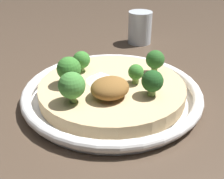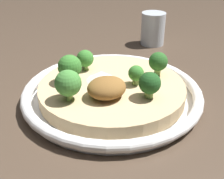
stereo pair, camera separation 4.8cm
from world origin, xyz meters
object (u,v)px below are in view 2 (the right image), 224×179
object	(u,v)px
broccoli_back	(150,84)
broccoli_left	(136,74)
broccoli_back_left	(158,62)
drinking_glass	(153,29)
risotto_bowl	(112,91)
broccoli_right	(70,67)
broccoli_back_right	(68,83)
broccoli_front_right	(85,59)

from	to	relation	value
broccoli_back	broccoli_left	bearing A→B (deg)	-98.90
broccoli_back_left	drinking_glass	xyz separation A→B (m)	(-0.15, -0.20, -0.02)
risotto_bowl	broccoli_right	world-z (taller)	broccoli_right
broccoli_right	broccoli_back_right	bearing A→B (deg)	64.18
risotto_bowl	broccoli_back_right	bearing A→B (deg)	7.60
risotto_bowl	broccoli_back	size ratio (longest dim) A/B	7.31
broccoli_left	broccoli_back_left	distance (m)	0.05
risotto_bowl	broccoli_back	distance (m)	0.08
broccoli_front_right	broccoli_back_right	bearing A→B (deg)	50.55
broccoli_back	drinking_glass	xyz separation A→B (m)	(-0.21, -0.25, -0.01)
broccoli_front_right	broccoli_back_right	xyz separation A→B (m)	(0.07, 0.08, 0.01)
broccoli_front_right	broccoli_left	world-z (taller)	broccoli_front_right
broccoli_left	broccoli_back_left	world-z (taller)	broccoli_back_left
risotto_bowl	broccoli_right	distance (m)	0.08
drinking_glass	risotto_bowl	bearing A→B (deg)	38.39
broccoli_front_right	broccoli_back	xyz separation A→B (m)	(-0.04, 0.14, 0.00)
risotto_bowl	broccoli_front_right	distance (m)	0.08
broccoli_front_right	broccoli_back	distance (m)	0.15
broccoli_back_left	broccoli_right	size ratio (longest dim) A/B	0.90
risotto_bowl	broccoli_back_left	bearing A→B (deg)	170.30
broccoli_front_right	broccoli_right	size ratio (longest dim) A/B	0.78
broccoli_front_right	broccoli_left	bearing A→B (deg)	115.52
broccoli_back_left	broccoli_right	world-z (taller)	broccoli_right
broccoli_back_left	drinking_glass	bearing A→B (deg)	-126.42
broccoli_left	broccoli_back_right	world-z (taller)	broccoli_back_right
broccoli_left	broccoli_back_right	bearing A→B (deg)	-5.89
broccoli_left	drinking_glass	world-z (taller)	drinking_glass
risotto_bowl	broccoli_right	xyz separation A→B (m)	(0.06, -0.04, 0.04)
broccoli_left	broccoli_right	distance (m)	0.11
risotto_bowl	broccoli_back_right	xyz separation A→B (m)	(0.08, 0.01, 0.04)
broccoli_back	broccoli_back_right	world-z (taller)	broccoli_back_right
broccoli_back_left	drinking_glass	size ratio (longest dim) A/B	0.54
broccoli_back_right	drinking_glass	world-z (taller)	drinking_glass
broccoli_back	broccoli_right	size ratio (longest dim) A/B	0.87
risotto_bowl	broccoli_back_right	distance (m)	0.09
broccoli_back_right	drinking_glass	bearing A→B (deg)	-148.24
broccoli_left	drinking_glass	distance (m)	0.29
broccoli_left	broccoli_back_left	xyz separation A→B (m)	(-0.05, -0.01, 0.01)
risotto_bowl	broccoli_right	bearing A→B (deg)	-36.22
broccoli_left	drinking_glass	xyz separation A→B (m)	(-0.20, -0.21, -0.01)
broccoli_back	drinking_glass	distance (m)	0.33
risotto_bowl	broccoli_left	bearing A→B (deg)	144.85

